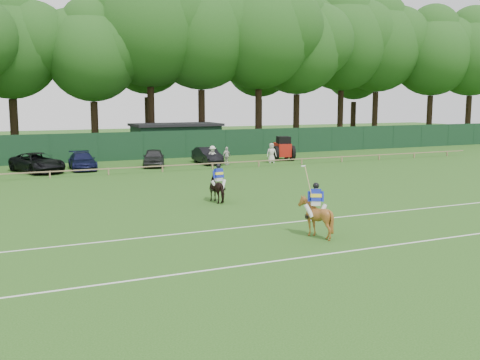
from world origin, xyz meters
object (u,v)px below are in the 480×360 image
horse_chestnut (315,217)px  sedan_navy (82,161)px  hatch_grey (154,158)px  spectator_right (272,153)px  spectator_left (213,156)px  suv_black (37,163)px  utility_shed (176,139)px  horse_dark (219,189)px  spectator_mid (226,156)px  tractor (283,149)px  estate_black (207,156)px

horse_chestnut → sedan_navy: size_ratio=0.35×
hatch_grey → spectator_right: 9.94m
spectator_left → suv_black: bearing=177.1°
hatch_grey → spectator_right: (9.78, -1.79, 0.14)m
horse_chestnut → spectator_left: spectator_left is taller
utility_shed → hatch_grey: bearing=-119.0°
horse_dark → spectator_left: size_ratio=1.05×
spectator_left → spectator_mid: size_ratio=1.08×
sedan_navy → tractor: tractor is taller
horse_chestnut → estate_black: horse_chestnut is taller
horse_chestnut → suv_black: (-8.20, 25.29, -0.08)m
horse_chestnut → suv_black: 26.59m
tractor → estate_black: bearing=-169.0°
horse_chestnut → sedan_navy: 26.08m
horse_dark → utility_shed: 25.78m
spectator_left → spectator_right: size_ratio=0.95×
hatch_grey → spectator_mid: size_ratio=2.79×
spectator_right → utility_shed: size_ratio=0.20×
hatch_grey → tractor: (11.66, -0.32, 0.30)m
utility_shed → tractor: size_ratio=2.97×
utility_shed → suv_black: bearing=-148.1°
hatch_grey → tractor: bearing=15.3°
suv_black → spectator_left: 13.48m
horse_dark → horse_chestnut: (0.59, -8.58, 0.09)m
horse_chestnut → estate_black: 25.84m
hatch_grey → spectator_right: bearing=6.5°
estate_black → horse_dark: bearing=-108.5°
sedan_navy → spectator_left: (10.12, -1.64, 0.14)m
suv_black → hatch_grey: 8.87m
suv_black → hatch_grey: size_ratio=1.25×
hatch_grey → horse_dark: bearing=-77.5°
utility_shed → horse_chestnut: bearing=-98.9°
suv_black → sedan_navy: 3.31m
horse_dark → spectator_left: (5.81, 15.40, 0.09)m
estate_black → spectator_right: spectator_right is taller
hatch_grey → spectator_left: size_ratio=2.58×
suv_black → hatch_grey: suv_black is taller
utility_shed → tractor: bearing=-50.8°
suv_black → utility_shed: bearing=10.2°
utility_shed → horse_dark: bearing=-103.2°
estate_black → spectator_left: size_ratio=2.58×
horse_chestnut → spectator_mid: horse_chestnut is taller
spectator_right → tractor: 2.39m
horse_dark → hatch_grey: (1.26, 16.78, -0.01)m
horse_dark → spectator_right: bearing=-133.6°
hatch_grey → estate_black: (4.60, -0.06, -0.02)m
spectator_left → spectator_mid: 1.19m
spectator_right → horse_dark: bearing=-110.2°
hatch_grey → spectator_left: (4.55, -1.38, 0.10)m
suv_black → sedan_navy: size_ratio=1.14×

